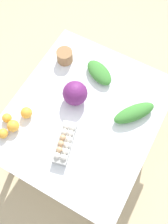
# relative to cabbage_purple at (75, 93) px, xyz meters

# --- Properties ---
(ground_plane) EXTENTS (8.00, 8.00, 0.00)m
(ground_plane) POSITION_rel_cabbage_purple_xyz_m (-0.07, -0.11, -0.82)
(ground_plane) COLOR #C6B289
(dining_table) EXTENTS (1.20, 1.03, 0.73)m
(dining_table) POSITION_rel_cabbage_purple_xyz_m (-0.07, -0.11, -0.18)
(dining_table) COLOR silver
(dining_table) RESTS_ON ground_plane
(cabbage_purple) EXTENTS (0.18, 0.18, 0.18)m
(cabbage_purple) POSITION_rel_cabbage_purple_xyz_m (0.00, 0.00, 0.00)
(cabbage_purple) COLOR #6B2366
(cabbage_purple) RESTS_ON dining_table
(egg_carton) EXTENTS (0.31, 0.17, 0.09)m
(egg_carton) POSITION_rel_cabbage_purple_xyz_m (-0.33, -0.11, -0.05)
(egg_carton) COLOR #B7B7B2
(egg_carton) RESTS_ON dining_table
(paper_bag) EXTENTS (0.12, 0.12, 0.10)m
(paper_bag) POSITION_rel_cabbage_purple_xyz_m (0.26, 0.24, -0.04)
(paper_bag) COLOR #997047
(paper_bag) RESTS_ON dining_table
(greens_bunch_scallion) EXTENTS (0.23, 0.28, 0.08)m
(greens_bunch_scallion) POSITION_rel_cabbage_purple_xyz_m (0.27, -0.06, -0.05)
(greens_bunch_scallion) COLOR #3D8433
(greens_bunch_scallion) RESTS_ON dining_table
(greens_bunch_beet_tops) EXTENTS (0.31, 0.28, 0.09)m
(greens_bunch_beet_tops) POSITION_rel_cabbage_purple_xyz_m (0.09, -0.43, -0.04)
(greens_bunch_beet_tops) COLOR #3D8433
(greens_bunch_beet_tops) RESTS_ON dining_table
(orange_0) EXTENTS (0.08, 0.08, 0.08)m
(orange_0) POSITION_rel_cabbage_purple_xyz_m (-0.40, 0.26, -0.05)
(orange_0) COLOR #F9A833
(orange_0) RESTS_ON dining_table
(orange_1) EXTENTS (0.07, 0.07, 0.07)m
(orange_1) POSITION_rel_cabbage_purple_xyz_m (-0.37, 0.34, -0.06)
(orange_1) COLOR #F9A833
(orange_1) RESTS_ON dining_table
(orange_2) EXTENTS (0.08, 0.08, 0.08)m
(orange_2) POSITION_rel_cabbage_purple_xyz_m (-0.28, 0.24, -0.05)
(orange_2) COLOR #F9A833
(orange_2) RESTS_ON dining_table
(orange_3) EXTENTS (0.07, 0.07, 0.07)m
(orange_3) POSITION_rel_cabbage_purple_xyz_m (-0.48, 0.29, -0.05)
(orange_3) COLOR #F9A833
(orange_3) RESTS_ON dining_table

